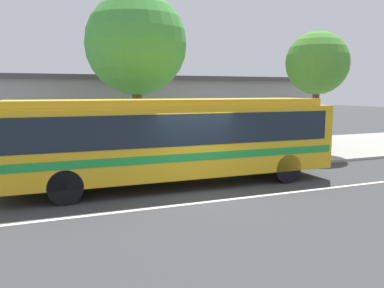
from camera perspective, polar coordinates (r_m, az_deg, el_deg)
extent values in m
plane|color=#393B3D|center=(12.52, 1.10, -7.15)|extent=(120.00, 120.00, 0.00)
cube|color=#9F9C93|center=(18.85, -7.31, -2.06)|extent=(60.00, 8.00, 0.12)
cube|color=silver|center=(11.82, 2.68, -8.04)|extent=(56.00, 0.16, 0.01)
cube|color=gold|center=(13.49, -2.70, 0.54)|extent=(11.14, 2.53, 2.22)
cube|color=gold|center=(13.40, -2.73, 5.77)|extent=(10.25, 2.23, 0.24)
cube|color=#19232D|center=(13.45, -2.71, 2.42)|extent=(10.47, 2.55, 0.98)
cube|color=#1E8E3B|center=(13.55, -2.69, -1.14)|extent=(10.92, 2.55, 0.24)
cube|color=#19232D|center=(16.12, 16.13, 2.97)|extent=(0.14, 2.12, 1.07)
cylinder|color=black|center=(16.19, 8.78, -2.08)|extent=(1.00, 0.29, 1.00)
cylinder|color=black|center=(14.44, 13.10, -3.35)|extent=(1.00, 0.29, 1.00)
cylinder|color=black|center=(13.99, -18.07, -3.87)|extent=(1.00, 0.29, 1.00)
cylinder|color=black|center=(11.92, -17.35, -5.78)|extent=(1.00, 0.29, 1.00)
cylinder|color=navy|center=(16.65, -10.70, -1.68)|extent=(0.14, 0.14, 0.86)
cylinder|color=navy|center=(16.72, -10.20, -1.63)|extent=(0.14, 0.14, 0.86)
cylinder|color=#439344|center=(16.59, -10.51, 0.76)|extent=(0.41, 0.41, 0.55)
sphere|color=#B79491|center=(16.55, -10.54, 2.10)|extent=(0.23, 0.23, 0.23)
cylinder|color=navy|center=(16.19, -10.27, -1.95)|extent=(0.14, 0.14, 0.85)
cylinder|color=navy|center=(16.23, -9.72, -1.92)|extent=(0.14, 0.14, 0.85)
cylinder|color=#4E454F|center=(16.11, -10.05, 0.52)|extent=(0.35, 0.35, 0.55)
sphere|color=tan|center=(16.07, -10.08, 1.86)|extent=(0.21, 0.21, 0.21)
cylinder|color=#2F3F32|center=(15.58, -12.16, -2.45)|extent=(0.14, 0.14, 0.81)
cylinder|color=#2F3F32|center=(15.43, -12.38, -2.55)|extent=(0.14, 0.14, 0.81)
cylinder|color=blue|center=(15.40, -12.34, 0.02)|extent=(0.47, 0.47, 0.56)
sphere|color=tan|center=(15.36, -12.38, 1.49)|extent=(0.23, 0.23, 0.23)
cylinder|color=brown|center=(17.24, -7.65, 3.09)|extent=(0.40, 0.40, 3.49)
sphere|color=green|center=(17.30, -7.84, 13.72)|extent=(4.16, 4.16, 4.16)
cylinder|color=brown|center=(20.92, 16.83, 3.35)|extent=(0.32, 0.32, 3.31)
sphere|color=#4E9435|center=(20.91, 17.12, 10.78)|extent=(3.03, 3.03, 3.03)
cube|color=gray|center=(23.86, -8.45, 4.23)|extent=(20.92, 6.26, 3.69)
cube|color=#19232D|center=(20.82, -6.32, 4.31)|extent=(19.25, 0.04, 1.33)
cube|color=#454147|center=(23.83, -8.54, 8.95)|extent=(21.32, 6.66, 0.24)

